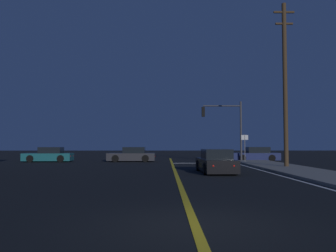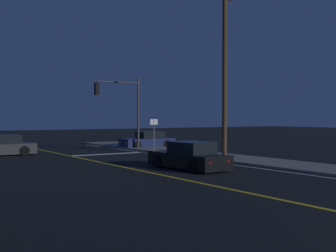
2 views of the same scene
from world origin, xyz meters
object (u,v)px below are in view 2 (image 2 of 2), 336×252
(car_distant_tail_charcoal, at_px, (1,147))
(utility_pole_right, at_px, (225,64))
(car_far_approaching_black, at_px, (189,157))
(traffic_signal_near_right, at_px, (123,102))
(car_parked_curb_navy, at_px, (148,141))
(street_sign_corner, at_px, (154,130))

(car_distant_tail_charcoal, bearing_deg, utility_pole_right, -129.27)
(car_far_approaching_black, relative_size, traffic_signal_near_right, 0.84)
(car_far_approaching_black, height_order, traffic_signal_near_right, traffic_signal_near_right)
(car_parked_curb_navy, xyz_separation_m, traffic_signal_near_right, (-2.98, -1.28, 3.10))
(utility_pole_right, bearing_deg, traffic_signal_near_right, 105.41)
(car_parked_curb_navy, relative_size, car_far_approaching_black, 0.97)
(car_far_approaching_black, xyz_separation_m, street_sign_corner, (3.79, 9.40, 1.05))
(car_far_approaching_black, bearing_deg, utility_pole_right, 30.78)
(street_sign_corner, bearing_deg, car_parked_curb_navy, 64.43)
(car_far_approaching_black, height_order, utility_pole_right, utility_pole_right)
(street_sign_corner, bearing_deg, car_distant_tail_charcoal, 161.25)
(utility_pole_right, bearing_deg, street_sign_corner, 103.09)
(traffic_signal_near_right, xyz_separation_m, street_sign_corner, (1.03, -2.80, -2.05))
(street_sign_corner, bearing_deg, car_far_approaching_black, -111.95)
(utility_pole_right, xyz_separation_m, street_sign_corner, (-1.40, 6.02, -4.13))
(car_far_approaching_black, xyz_separation_m, utility_pole_right, (5.19, 3.38, 5.18))
(car_parked_curb_navy, distance_m, utility_pole_right, 11.36)
(car_distant_tail_charcoal, height_order, car_far_approaching_black, same)
(car_far_approaching_black, relative_size, street_sign_corner, 1.90)
(car_parked_curb_navy, height_order, utility_pole_right, utility_pole_right)
(car_parked_curb_navy, xyz_separation_m, car_distant_tail_charcoal, (-11.68, -0.78, 0.00))
(street_sign_corner, bearing_deg, traffic_signal_near_right, 110.22)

